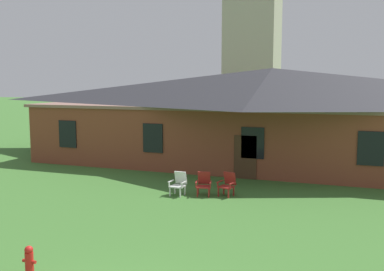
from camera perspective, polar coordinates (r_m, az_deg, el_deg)
brick_building at (r=25.74m, az=10.27°, el=2.70°), size 26.99×10.40×5.41m
dome_tower at (r=43.42m, az=7.89°, el=12.34°), size 5.18×5.18×19.11m
lawn_chair_by_porch at (r=18.13m, az=-1.73°, el=-6.18°), size 0.67×0.70×0.96m
lawn_chair_near_door at (r=18.08m, az=1.53°, el=-6.22°), size 0.74×0.78×0.96m
lawn_chair_left_end at (r=18.06m, az=4.65°, el=-6.25°), size 0.73×0.78×0.96m
fire_hydrant at (r=11.46m, az=-20.38°, el=-15.24°), size 0.36×0.28×0.79m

